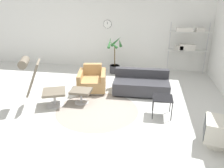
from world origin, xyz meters
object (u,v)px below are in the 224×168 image
Objects in this scene: ottoman at (81,93)px; armchair_red at (92,81)px; couch_low at (141,85)px; lounge_chair at (38,79)px; side_table at (163,99)px; crt_television at (218,132)px; potted_plant at (115,61)px; shelf_unit at (187,41)px.

ottoman is 0.50× the size of armchair_red.
couch_low is at bearing 31.80° from ottoman.
ottoman is (0.93, 0.38, -0.45)m from lounge_chair.
lounge_chair is 2.99m from side_table.
lounge_chair reaches higher than side_table.
crt_television is at bearing -23.23° from ottoman.
crt_television is 0.47× the size of potted_plant.
side_table is (2.04, -0.31, 0.13)m from ottoman.
couch_low reaches higher than crt_television.
side_table is at bearing -61.26° from potted_plant.
potted_plant reaches higher than crt_television.
crt_television is (1.50, -2.22, 0.06)m from couch_low.
shelf_unit reaches higher than couch_low.
armchair_red reaches higher than side_table.
couch_low is 1.37m from side_table.
couch_low is 2.53× the size of crt_television.
potted_plant is 2.61m from shelf_unit.
side_table is 0.74× the size of crt_television.
couch_low is 3.43× the size of side_table.
shelf_unit reaches higher than lounge_chair.
lounge_chair is at bearing 42.19° from armchair_red.
armchair_red is 2.25× the size of side_table.
shelf_unit reaches higher than side_table.
crt_television is 4.62m from potted_plant.
shelf_unit reaches higher than crt_television.
armchair_red is at bearing 148.29° from side_table.
ottoman is at bearing -100.19° from potted_plant.
ottoman is 0.33× the size of couch_low.
armchair_red is at bearing 120.55° from lounge_chair.
shelf_unit is at bearing -127.28° from couch_low.
ottoman is 0.84× the size of crt_television.
lounge_chair is 0.96× the size of potted_plant.
armchair_red is at bearing -103.76° from potted_plant.
potted_plant is at bearing 79.81° from ottoman.
potted_plant is at bearing 45.35° from crt_television.
couch_low is at bearing 170.36° from armchair_red.
couch_low is 2.68m from crt_television.
couch_low is at bearing 96.25° from lounge_chair.
side_table is at bearing 111.87° from couch_low.
armchair_red is 1.45m from couch_low.
shelf_unit reaches higher than potted_plant.
couch_low reaches higher than side_table.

